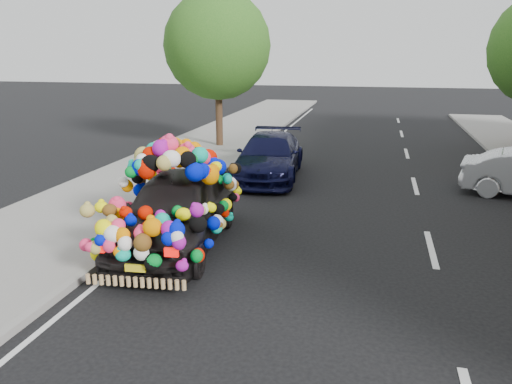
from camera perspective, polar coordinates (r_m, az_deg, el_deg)
ground at (r=10.73m, az=-0.12°, el=-4.83°), size 100.00×100.00×0.00m
sidewalk at (r=12.40m, az=-19.84°, el=-2.65°), size 4.00×60.00×0.12m
kerb at (r=11.46m, az=-11.63°, el=-3.46°), size 0.15×60.00×0.13m
lane_markings at (r=10.53m, az=19.39°, el=-6.13°), size 6.00×50.00×0.01m
tree_near_sidewalk at (r=20.24m, az=-4.40°, el=16.35°), size 4.20×4.20×6.13m
plush_art_car at (r=9.92m, az=-9.18°, el=-0.09°), size 2.54×4.76×2.14m
navy_sedan at (r=15.46m, az=1.53°, el=4.10°), size 2.17×4.69×1.33m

